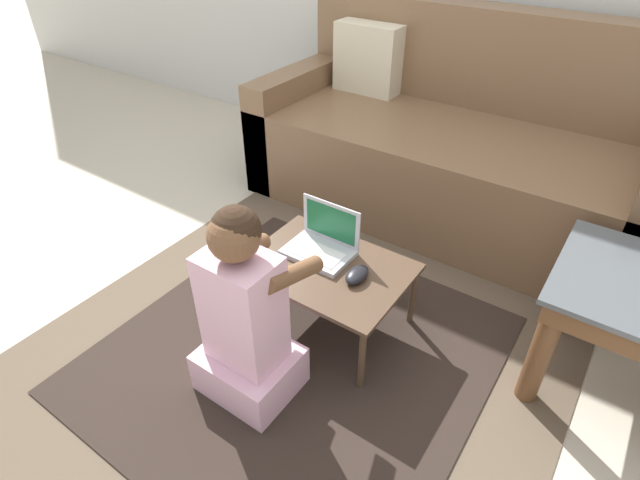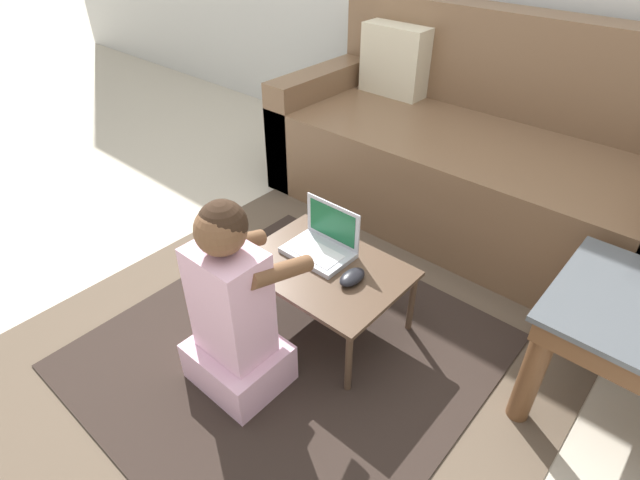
# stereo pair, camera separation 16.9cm
# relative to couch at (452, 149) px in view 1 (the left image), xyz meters

# --- Properties ---
(ground_plane) EXTENTS (16.00, 16.00, 0.00)m
(ground_plane) POSITION_rel_couch_xyz_m (-0.15, -1.19, -0.32)
(ground_plane) COLOR beige
(area_rug) EXTENTS (1.81, 1.85, 0.01)m
(area_rug) POSITION_rel_couch_xyz_m (-0.01, -1.32, -0.32)
(area_rug) COLOR brown
(area_rug) RESTS_ON ground_plane
(couch) EXTENTS (1.96, 0.89, 0.95)m
(couch) POSITION_rel_couch_xyz_m (0.00, 0.00, 0.00)
(couch) COLOR brown
(couch) RESTS_ON ground_plane
(laptop_desk) EXTENTS (0.58, 0.43, 0.29)m
(laptop_desk) POSITION_rel_couch_xyz_m (-0.01, -1.12, -0.06)
(laptop_desk) COLOR #4C3828
(laptop_desk) RESTS_ON ground_plane
(laptop) EXTENTS (0.25, 0.17, 0.19)m
(laptop) POSITION_rel_couch_xyz_m (-0.08, -1.06, -0.00)
(laptop) COLOR #B7BCC6
(laptop) RESTS_ON laptop_desk
(computer_mouse) EXTENTS (0.07, 0.11, 0.04)m
(computer_mouse) POSITION_rel_couch_xyz_m (0.11, -1.12, -0.02)
(computer_mouse) COLOR black
(computer_mouse) RESTS_ON laptop_desk
(person_seated) EXTENTS (0.31, 0.38, 0.72)m
(person_seated) POSITION_rel_couch_xyz_m (-0.06, -1.51, -0.01)
(person_seated) COLOR #E5B2CC
(person_seated) RESTS_ON ground_plane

